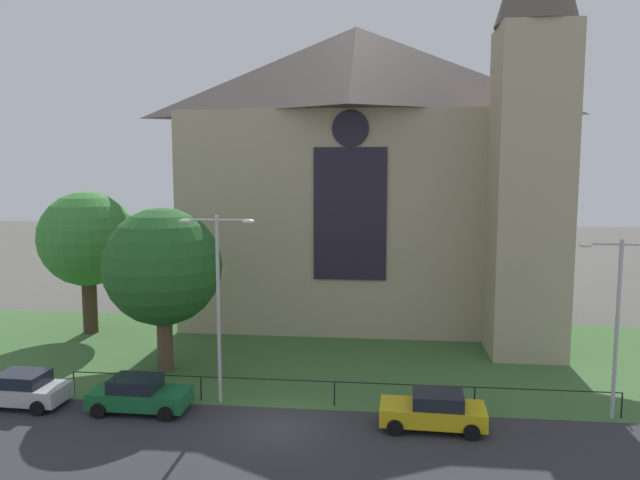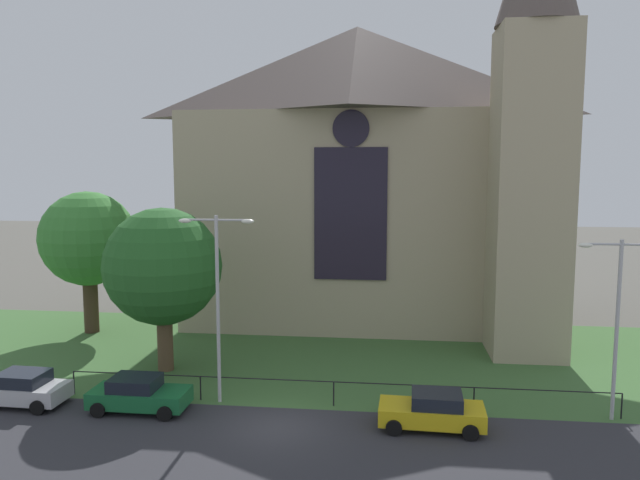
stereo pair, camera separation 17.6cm
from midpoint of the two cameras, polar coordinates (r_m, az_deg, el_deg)
name	(u,v)px [view 2 (the right image)]	position (r m, az deg, el deg)	size (l,w,h in m)	color
ground	(310,353)	(35.03, -0.84, -10.59)	(160.00, 160.00, 0.00)	#56544C
road_asphalt	(267,450)	(23.99, -4.76, -19.07)	(120.00, 8.00, 0.01)	#2D2D33
grass_verge	(305,364)	(33.14, -1.30, -11.61)	(120.00, 20.00, 0.01)	#3D6633
church_building	(367,171)	(41.88, 4.57, 6.50)	(23.20, 16.20, 26.00)	tan
iron_railing	(334,385)	(27.45, 1.49, -13.49)	(24.30, 0.07, 1.13)	black
tree_left_near	(163,267)	(31.99, -14.41, -2.47)	(6.01, 6.01, 8.48)	brown
tree_left_far	(88,239)	(40.89, -20.87, 0.05)	(5.95, 5.95, 9.02)	#423021
streetlamp_near	(217,285)	(27.09, -9.44, -4.20)	(3.37, 0.26, 8.42)	#B2B2B7
streetlamp_far	(618,305)	(27.80, 26.41, -5.50)	(3.37, 0.26, 7.59)	#B2B2B7
parked_car_silver	(20,389)	(30.63, -26.23, -12.43)	(4.26, 2.14, 1.51)	#B7B7BC
parked_car_green	(139,394)	(28.11, -16.50, -13.72)	(4.22, 2.06, 1.51)	#196033
parked_car_yellow	(433,411)	(25.75, 10.75, -15.50)	(4.27, 2.16, 1.51)	gold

